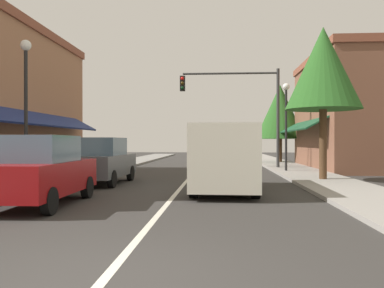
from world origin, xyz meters
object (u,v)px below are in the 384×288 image
object	(u,v)px
parked_car_nearest_left	(40,171)
street_lamp_right_mid	(286,112)
street_lamp_left_near	(26,90)
tree_right_near	(323,69)
parked_car_second_left	(102,161)
van_in_lane	(225,156)
tree_right_far	(280,112)
traffic_signal_mast_arm	(244,100)

from	to	relation	value
parked_car_nearest_left	street_lamp_right_mid	world-z (taller)	street_lamp_right_mid
street_lamp_left_near	tree_right_near	bearing A→B (deg)	18.48
parked_car_nearest_left	tree_right_near	xyz separation A→B (m)	(8.71, 6.61, 3.67)
parked_car_second_left	street_lamp_right_mid	xyz separation A→B (m)	(7.99, 6.04, 2.28)
parked_car_nearest_left	van_in_lane	world-z (taller)	van_in_lane
tree_right_near	tree_right_far	size ratio (longest dim) A/B	1.06
street_lamp_left_near	street_lamp_right_mid	size ratio (longest dim) A/B	1.07
traffic_signal_mast_arm	tree_right_far	distance (m)	7.16
traffic_signal_mast_arm	street_lamp_left_near	xyz separation A→B (m)	(-7.86, -10.94, -0.74)
parked_car_second_left	van_in_lane	world-z (taller)	van_in_lane
van_in_lane	parked_car_nearest_left	bearing A→B (deg)	-144.60
parked_car_second_left	tree_right_near	bearing A→B (deg)	9.78
van_in_lane	parked_car_second_left	bearing A→B (deg)	157.17
parked_car_nearest_left	tree_right_far	size ratio (longest dim) A/B	0.70
traffic_signal_mast_arm	van_in_lane	bearing A→B (deg)	-96.67
street_lamp_left_near	tree_right_near	distance (m)	11.22
traffic_signal_mast_arm	tree_right_near	bearing A→B (deg)	-69.77
parked_car_second_left	van_in_lane	xyz separation A→B (m)	(4.69, -2.09, 0.27)
tree_right_far	parked_car_second_left	bearing A→B (deg)	-120.83
street_lamp_right_mid	tree_right_near	world-z (taller)	tree_right_near
van_in_lane	tree_right_near	distance (m)	6.26
parked_car_second_left	tree_right_far	world-z (taller)	tree_right_far
street_lamp_left_near	parked_car_nearest_left	bearing A→B (deg)	-58.61
parked_car_second_left	street_lamp_left_near	bearing A→B (deg)	-129.36
street_lamp_left_near	street_lamp_right_mid	bearing A→B (deg)	39.87
street_lamp_left_near	tree_right_near	xyz separation A→B (m)	(10.58, 3.54, 1.20)
traffic_signal_mast_arm	tree_right_near	xyz separation A→B (m)	(2.73, -7.40, 0.46)
van_in_lane	tree_right_near	world-z (taller)	tree_right_near
street_lamp_right_mid	tree_right_far	bearing A→B (deg)	83.39
parked_car_nearest_left	traffic_signal_mast_arm	xyz separation A→B (m)	(5.98, 14.01, 3.21)
street_lamp_right_mid	tree_right_near	xyz separation A→B (m)	(0.69, -4.72, 1.40)
traffic_signal_mast_arm	street_lamp_right_mid	world-z (taller)	traffic_signal_mast_arm
traffic_signal_mast_arm	street_lamp_right_mid	distance (m)	3.49
parked_car_second_left	tree_right_near	size ratio (longest dim) A/B	0.66
van_in_lane	traffic_signal_mast_arm	bearing A→B (deg)	84.54
traffic_signal_mast_arm	parked_car_second_left	bearing A→B (deg)	-124.36
parked_car_nearest_left	traffic_signal_mast_arm	distance (m)	15.57
traffic_signal_mast_arm	tree_right_far	bearing A→B (deg)	64.39
parked_car_second_left	street_lamp_left_near	distance (m)	3.83
parked_car_second_left	street_lamp_right_mid	distance (m)	10.27
street_lamp_left_near	traffic_signal_mast_arm	bearing A→B (deg)	54.30
traffic_signal_mast_arm	tree_right_near	size ratio (longest dim) A/B	0.95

